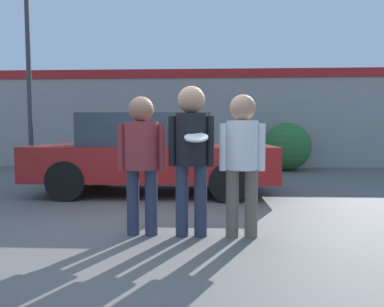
% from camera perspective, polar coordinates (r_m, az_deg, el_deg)
% --- Properties ---
extents(ground_plane, '(56.00, 56.00, 0.00)m').
position_cam_1_polar(ground_plane, '(4.49, -4.44, -12.32)').
color(ground_plane, '#5B5956').
extents(storefront_building, '(24.00, 0.22, 3.34)m').
position_cam_1_polar(storefront_building, '(11.85, 0.01, 5.99)').
color(storefront_building, gray).
rests_on(storefront_building, ground).
extents(person_left, '(0.57, 0.40, 1.65)m').
position_cam_1_polar(person_left, '(4.09, -8.40, 0.16)').
color(person_left, '#2D3347').
rests_on(person_left, ground).
extents(person_middle_with_frisbee, '(0.53, 0.57, 1.76)m').
position_cam_1_polar(person_middle_with_frisbee, '(3.98, -0.12, 1.17)').
color(person_middle_with_frisbee, '#2D3347').
rests_on(person_middle_with_frisbee, ground).
extents(person_right, '(0.53, 0.36, 1.66)m').
position_cam_1_polar(person_right, '(3.99, 8.36, 0.07)').
color(person_right, '#665B4C').
rests_on(person_right, ground).
extents(parked_car_near, '(4.65, 1.92, 1.57)m').
position_cam_1_polar(parked_car_near, '(6.87, -6.52, 0.01)').
color(parked_car_near, maroon).
rests_on(parked_car_near, ground).
extents(street_lamp, '(1.21, 0.35, 6.32)m').
position_cam_1_polar(street_lamp, '(10.00, -24.72, 18.40)').
color(street_lamp, '#38383D').
rests_on(street_lamp, ground).
extents(shrub, '(1.50, 1.50, 1.50)m').
position_cam_1_polar(shrub, '(11.18, 15.52, 1.12)').
color(shrub, '#2D6B33').
rests_on(shrub, ground).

